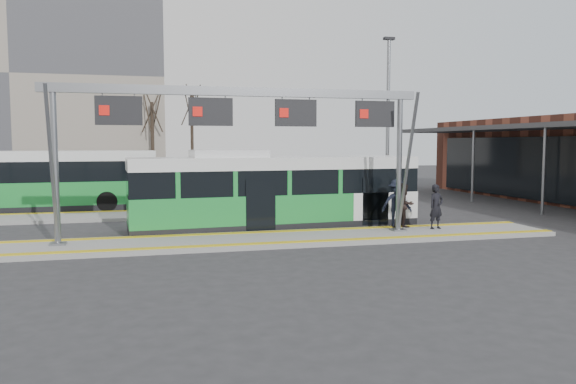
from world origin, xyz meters
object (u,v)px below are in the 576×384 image
gantry (244,118)px  passenger_c (397,203)px  passenger_a (436,207)px  passenger_b (404,206)px  hero_bus (275,193)px

gantry → passenger_c: gantry is taller
gantry → passenger_c: size_ratio=6.94×
passenger_a → passenger_b: bearing=143.5°
hero_bus → passenger_b: hero_bus is taller
hero_bus → gantry: bearing=-125.8°
hero_bus → passenger_a: 6.34m
hero_bus → passenger_b: bearing=-28.2°
hero_bus → passenger_a: hero_bus is taller
gantry → passenger_a: (7.45, 0.10, -3.29)m
gantry → passenger_b: gantry is taller
passenger_a → gantry: bearing=167.7°
gantry → hero_bus: (1.69, 2.70, -2.85)m
passenger_a → passenger_b: (-1.11, 0.48, 0.02)m
gantry → passenger_a: bearing=0.8°
passenger_a → passenger_b: size_ratio=0.98×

